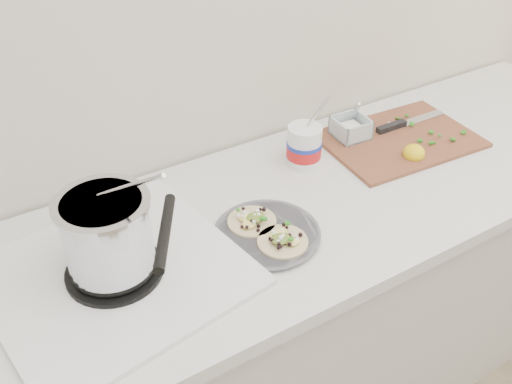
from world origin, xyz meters
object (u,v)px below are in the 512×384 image
taco_plate (267,231)px  cutboard (396,135)px  stove (110,249)px  tub (305,143)px

taco_plate → cutboard: cutboard is taller
stove → taco_plate: (0.36, -0.06, -0.07)m
tub → cutboard: (0.31, -0.04, -0.05)m
taco_plate → cutboard: 0.60m
stove → cutboard: stove is taller
tub → stove: bearing=-165.8°
cutboard → stove: bearing=-169.2°
stove → cutboard: (0.94, 0.12, -0.07)m
stove → cutboard: size_ratio=1.26×
tub → cutboard: size_ratio=0.47×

